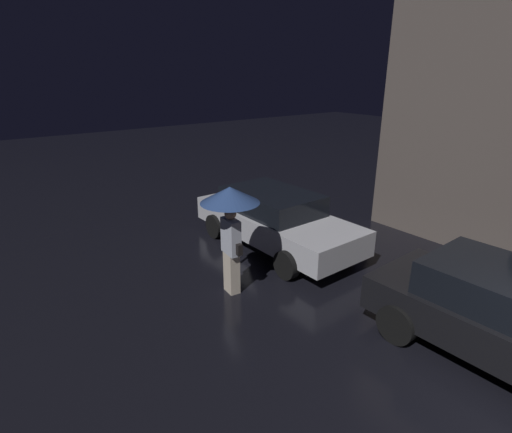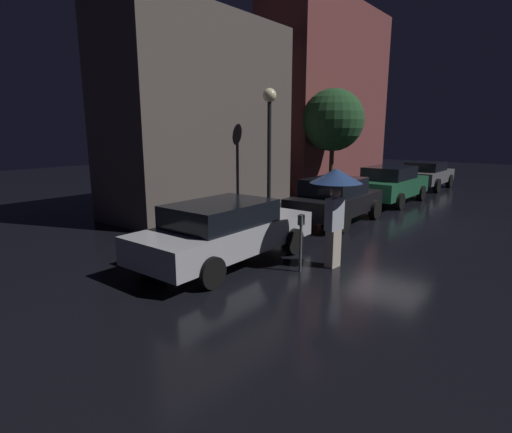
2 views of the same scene
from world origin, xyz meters
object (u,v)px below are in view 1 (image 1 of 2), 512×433
Objects in this scene: parked_car_black at (503,314)px; pedestrian_with_umbrella at (230,210)px; parking_meter at (227,240)px; parked_car_silver at (275,218)px.

pedestrian_with_umbrella reaches higher than parked_car_black.
pedestrian_with_umbrella is 1.75× the size of parking_meter.
parked_car_silver is at bearing 178.17° from parked_car_black.
parked_car_black is 1.79× the size of pedestrian_with_umbrella.
parked_car_silver reaches higher than parking_meter.
parking_meter is (-4.88, -1.74, 0.01)m from parked_car_black.
pedestrian_with_umbrella is at bearing -154.42° from parked_car_black.
parked_car_silver is 1.82m from parking_meter.
parked_car_black is 3.13× the size of parking_meter.
parked_car_black reaches higher than parked_car_silver.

